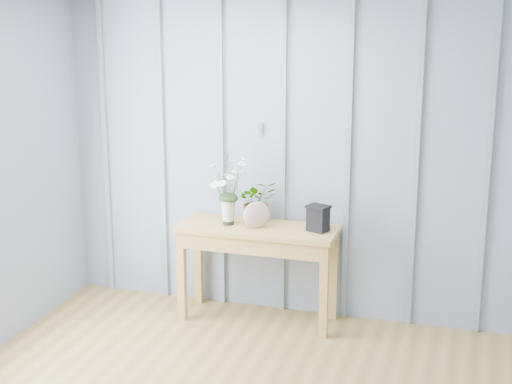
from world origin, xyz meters
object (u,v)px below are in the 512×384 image
(carved_box, at_px, (318,218))
(sideboard, at_px, (258,241))
(felt_disc_vessel, at_px, (257,215))
(daisy_vase, at_px, (228,181))

(carved_box, bearing_deg, sideboard, -178.45)
(carved_box, bearing_deg, felt_disc_vessel, -172.19)
(sideboard, distance_m, daisy_vase, 0.51)
(sideboard, height_order, daisy_vase, daisy_vase)
(carved_box, bearing_deg, daisy_vase, -177.82)
(sideboard, bearing_deg, felt_disc_vessel, -84.85)
(sideboard, bearing_deg, carved_box, 1.55)
(sideboard, height_order, carved_box, carved_box)
(sideboard, relative_size, daisy_vase, 2.23)
(daisy_vase, xyz_separation_m, carved_box, (0.69, 0.03, -0.24))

